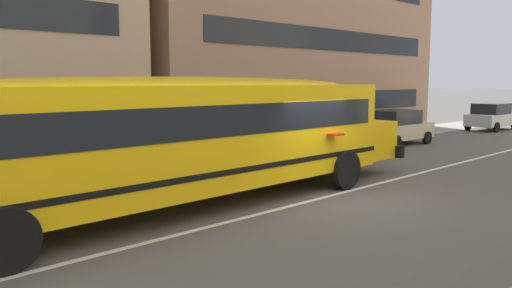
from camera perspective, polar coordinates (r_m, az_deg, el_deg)
ground_plane at (r=13.33m, az=7.42°, el=-5.99°), size 400.00×400.00×0.00m
sidewalk_far at (r=18.41m, az=-9.98°, el=-2.40°), size 120.00×3.00×0.01m
lane_centreline at (r=13.33m, az=7.42°, el=-5.97°), size 110.00×0.16×0.01m
school_bus at (r=12.10m, az=-6.96°, el=1.52°), size 13.84×3.27×3.09m
parked_car_silver_far_corner at (r=34.46m, az=24.81°, el=2.82°), size 3.97×2.02×1.64m
parked_car_beige_under_tree at (r=24.93m, az=15.37°, el=1.85°), size 3.98×2.03×1.64m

